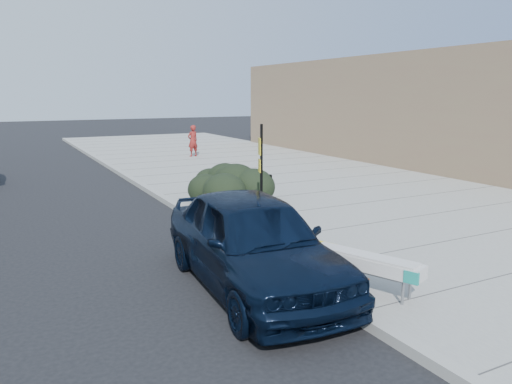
# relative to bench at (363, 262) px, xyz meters

# --- Properties ---
(ground) EXTENTS (120.00, 120.00, 0.00)m
(ground) POSITION_rel_bench_xyz_m (-0.60, 3.32, -0.64)
(ground) COLOR black
(ground) RESTS_ON ground
(sidewalk_near) EXTENTS (11.20, 50.00, 0.15)m
(sidewalk_near) POSITION_rel_bench_xyz_m (5.00, 8.32, -0.56)
(sidewalk_near) COLOR gray
(sidewalk_near) RESTS_ON ground
(curb_near) EXTENTS (0.22, 50.00, 0.17)m
(curb_near) POSITION_rel_bench_xyz_m (-0.60, 8.32, -0.55)
(curb_near) COLOR #9E9E99
(curb_near) RESTS_ON ground
(bench) EXTENTS (1.15, 2.07, 0.62)m
(bench) POSITION_rel_bench_xyz_m (0.00, 0.00, 0.00)
(bench) COLOR gray
(bench) RESTS_ON sidewalk_near
(bike_rack) EXTENTS (0.14, 0.60, 0.87)m
(bike_rack) POSITION_rel_bench_xyz_m (1.92, 6.82, 0.04)
(bike_rack) COLOR black
(bike_rack) RESTS_ON sidewalk_near
(sign_post) EXTENTS (0.14, 0.28, 2.53)m
(sign_post) POSITION_rel_bench_xyz_m (0.37, 4.27, 0.95)
(sign_post) COLOR black
(sign_post) RESTS_ON sidewalk_near
(hedge) EXTENTS (2.39, 3.87, 1.36)m
(hedge) POSITION_rel_bench_xyz_m (0.90, 8.00, 0.19)
(hedge) COLOR black
(hedge) RESTS_ON sidewalk_near
(sedan_navy) EXTENTS (2.36, 5.14, 1.71)m
(sedan_navy) POSITION_rel_bench_xyz_m (-1.40, 1.27, 0.21)
(sedan_navy) COLOR black
(sedan_navy) RESTS_ON ground
(pedestrian) EXTENTS (0.68, 0.54, 1.63)m
(pedestrian) POSITION_rel_bench_xyz_m (3.97, 18.44, 0.33)
(pedestrian) COLOR maroon
(pedestrian) RESTS_ON sidewalk_near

